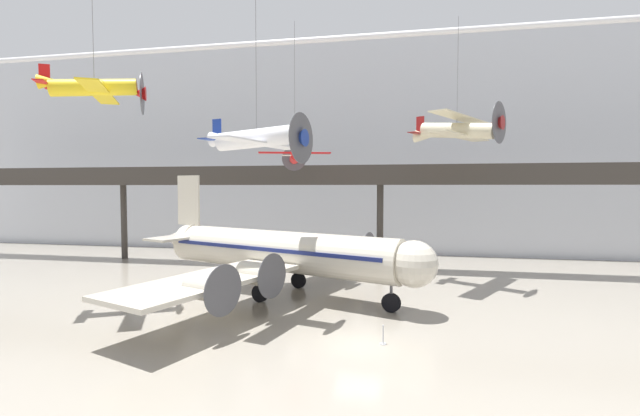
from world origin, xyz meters
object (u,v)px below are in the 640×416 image
at_px(airliner_silver_main, 277,252).
at_px(suspended_plane_red_highwing, 295,157).
at_px(stanchion_barrier, 383,338).
at_px(suspended_plane_cream_biplane, 457,130).
at_px(suspended_plane_yellow_lowwing, 94,88).
at_px(suspended_plane_white_twin, 257,139).

distance_m(airliner_silver_main, suspended_plane_red_highwing, 8.97).
distance_m(suspended_plane_red_highwing, stanchion_barrier, 19.49).
relative_size(suspended_plane_cream_biplane, suspended_plane_yellow_lowwing, 1.16).
xyz_separation_m(suspended_plane_white_twin, stanchion_barrier, (8.38, -3.46, -11.38)).
bearing_deg(stanchion_barrier, suspended_plane_cream_biplane, 70.52).
xyz_separation_m(airliner_silver_main, suspended_plane_red_highwing, (0.41, 4.35, 7.84)).
relative_size(suspended_plane_white_twin, stanchion_barrier, 12.06).
relative_size(airliner_silver_main, suspended_plane_white_twin, 2.26).
xyz_separation_m(suspended_plane_cream_biplane, suspended_plane_white_twin, (-13.90, -12.15, -1.78)).
xyz_separation_m(suspended_plane_red_highwing, stanchion_barrier, (8.45, -13.75, -10.93)).
bearing_deg(suspended_plane_yellow_lowwing, suspended_plane_cream_biplane, -1.83).
distance_m(suspended_plane_cream_biplane, stanchion_barrier, 21.16).
distance_m(suspended_plane_yellow_lowwing, suspended_plane_white_twin, 12.14).
xyz_separation_m(suspended_plane_red_highwing, suspended_plane_white_twin, (0.07, -10.29, 0.45)).
height_order(airliner_silver_main, stanchion_barrier, airliner_silver_main).
bearing_deg(suspended_plane_cream_biplane, airliner_silver_main, -127.28).
bearing_deg(suspended_plane_yellow_lowwing, airliner_silver_main, 1.60).
bearing_deg(stanchion_barrier, suspended_plane_white_twin, 157.53).
xyz_separation_m(airliner_silver_main, suspended_plane_white_twin, (0.48, -5.94, 8.28)).
bearing_deg(suspended_plane_red_highwing, stanchion_barrier, -164.65).
distance_m(suspended_plane_red_highwing, suspended_plane_yellow_lowwing, 16.20).
xyz_separation_m(airliner_silver_main, suspended_plane_cream_biplane, (14.38, 6.21, 10.07)).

